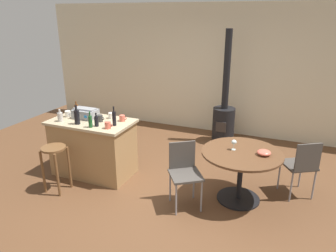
% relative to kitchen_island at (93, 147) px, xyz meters
% --- Properties ---
extents(ground_plane, '(8.80, 8.80, 0.00)m').
position_rel_kitchen_island_xyz_m(ground_plane, '(1.23, -0.13, -0.46)').
color(ground_plane, brown).
extents(back_wall, '(8.00, 0.10, 2.70)m').
position_rel_kitchen_island_xyz_m(back_wall, '(1.23, 2.72, 0.89)').
color(back_wall, beige).
rests_on(back_wall, ground_plane).
extents(kitchen_island, '(1.30, 0.73, 0.91)m').
position_rel_kitchen_island_xyz_m(kitchen_island, '(0.00, 0.00, 0.00)').
color(kitchen_island, '#A37A4C').
rests_on(kitchen_island, ground_plane).
extents(wooden_stool, '(0.35, 0.35, 0.69)m').
position_rel_kitchen_island_xyz_m(wooden_stool, '(-0.20, -0.65, 0.05)').
color(wooden_stool, brown).
rests_on(wooden_stool, ground_plane).
extents(dining_table, '(1.08, 1.08, 0.73)m').
position_rel_kitchen_island_xyz_m(dining_table, '(2.32, 0.11, 0.11)').
color(dining_table, black).
rests_on(dining_table, ground_plane).
extents(folding_chair_near, '(0.56, 0.56, 0.87)m').
position_rel_kitchen_island_xyz_m(folding_chair_near, '(1.65, -0.28, 0.06)').
color(folding_chair_near, '#47423D').
rests_on(folding_chair_near, ground_plane).
extents(folding_chair_far, '(0.55, 0.55, 0.87)m').
position_rel_kitchen_island_xyz_m(folding_chair_far, '(3.09, 0.50, 0.06)').
color(folding_chair_far, '#47423D').
rests_on(folding_chair_far, ground_plane).
extents(wood_stove, '(0.44, 0.45, 2.22)m').
position_rel_kitchen_island_xyz_m(wood_stove, '(1.63, 2.13, 0.08)').
color(wood_stove, black).
rests_on(wood_stove, ground_plane).
extents(toolbox, '(0.37, 0.26, 0.16)m').
position_rel_kitchen_island_xyz_m(toolbox, '(-0.16, 0.09, 0.53)').
color(toolbox, gray).
rests_on(toolbox, kitchen_island).
extents(bottle_0, '(0.08, 0.08, 0.19)m').
position_rel_kitchen_island_xyz_m(bottle_0, '(-0.42, -0.20, 0.52)').
color(bottle_0, '#B7B2AD').
rests_on(bottle_0, kitchen_island).
extents(bottle_1, '(0.06, 0.06, 0.20)m').
position_rel_kitchen_island_xyz_m(bottle_1, '(0.23, -0.17, 0.53)').
color(bottle_1, black).
rests_on(bottle_1, kitchen_island).
extents(bottle_2, '(0.06, 0.06, 0.30)m').
position_rel_kitchen_island_xyz_m(bottle_2, '(0.45, -0.05, 0.56)').
color(bottle_2, black).
rests_on(bottle_2, kitchen_island).
extents(bottle_3, '(0.08, 0.08, 0.30)m').
position_rel_kitchen_island_xyz_m(bottle_3, '(-0.10, -0.20, 0.56)').
color(bottle_3, black).
rests_on(bottle_3, kitchen_island).
extents(bottle_4, '(0.06, 0.06, 0.21)m').
position_rel_kitchen_island_xyz_m(bottle_4, '(-0.45, 0.23, 0.53)').
color(bottle_4, '#603314').
rests_on(bottle_4, kitchen_island).
extents(bottle_5, '(0.06, 0.06, 0.24)m').
position_rel_kitchen_island_xyz_m(bottle_5, '(0.17, -0.25, 0.54)').
color(bottle_5, '#194C23').
rests_on(bottle_5, kitchen_island).
extents(cup_0, '(0.12, 0.09, 0.10)m').
position_rel_kitchen_island_xyz_m(cup_0, '(-0.46, 0.03, 0.50)').
color(cup_0, white).
rests_on(cup_0, kitchen_island).
extents(cup_1, '(0.12, 0.09, 0.09)m').
position_rel_kitchen_island_xyz_m(cup_1, '(0.46, 0.17, 0.50)').
color(cup_1, '#DB6651').
rests_on(cup_1, kitchen_island).
extents(cup_2, '(0.12, 0.09, 0.10)m').
position_rel_kitchen_island_xyz_m(cup_2, '(0.44, -0.20, 0.50)').
color(cup_2, '#DB6651').
rests_on(cup_2, kitchen_island).
extents(cup_3, '(0.12, 0.09, 0.09)m').
position_rel_kitchen_island_xyz_m(cup_3, '(0.23, 0.22, 0.50)').
color(cup_3, white).
rests_on(cup_3, kitchen_island).
extents(cup_4, '(0.12, 0.09, 0.10)m').
position_rel_kitchen_island_xyz_m(cup_4, '(0.15, 0.02, 0.50)').
color(cup_4, '#383838').
rests_on(cup_4, kitchen_island).
extents(wine_glass, '(0.07, 0.07, 0.14)m').
position_rel_kitchen_island_xyz_m(wine_glass, '(2.20, 0.14, 0.38)').
color(wine_glass, silver).
rests_on(wine_glass, dining_table).
extents(serving_bowl, '(0.18, 0.18, 0.07)m').
position_rel_kitchen_island_xyz_m(serving_bowl, '(2.60, 0.12, 0.31)').
color(serving_bowl, '#DB6651').
rests_on(serving_bowl, dining_table).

